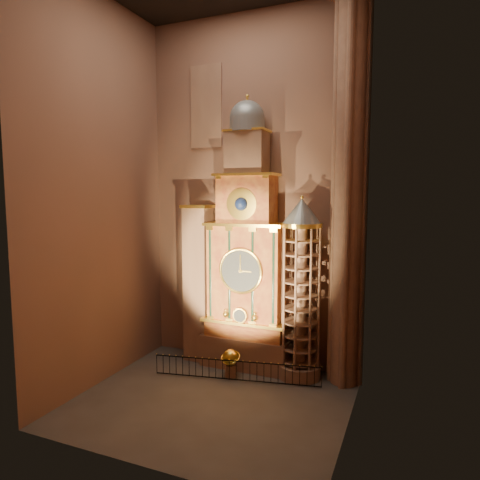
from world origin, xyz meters
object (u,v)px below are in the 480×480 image
at_px(celestial_globe, 230,361).
at_px(stair_turret, 300,290).
at_px(portrait_tower, 198,282).
at_px(astronomical_clock, 247,262).
at_px(iron_railing, 236,371).

bearing_deg(celestial_globe, stair_turret, 22.90).
bearing_deg(stair_turret, portrait_tower, 177.67).
distance_m(astronomical_clock, portrait_tower, 3.73).
height_order(astronomical_clock, stair_turret, astronomical_clock).
bearing_deg(celestial_globe, astronomical_clock, 81.03).
height_order(celestial_globe, iron_railing, celestial_globe).
height_order(portrait_tower, stair_turret, stair_turret).
relative_size(stair_turret, celestial_globe, 6.39).
distance_m(astronomical_clock, celestial_globe, 5.97).
xyz_separation_m(astronomical_clock, celestial_globe, (-0.29, -1.87, -5.67)).
xyz_separation_m(portrait_tower, stair_turret, (6.90, -0.28, 0.12)).
xyz_separation_m(astronomical_clock, stair_turret, (3.50, -0.26, -1.41)).
bearing_deg(astronomical_clock, celestial_globe, -98.97).
distance_m(stair_turret, celestial_globe, 5.92).
distance_m(astronomical_clock, iron_railing, 6.46).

